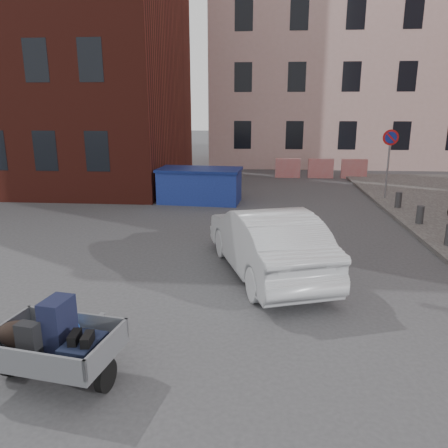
{
  "coord_description": "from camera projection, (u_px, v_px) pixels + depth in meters",
  "views": [
    {
      "loc": [
        1.04,
        -7.9,
        3.63
      ],
      "look_at": [
        0.28,
        1.4,
        1.1
      ],
      "focal_mm": 35.0,
      "sensor_mm": 36.0,
      "label": 1
    }
  ],
  "objects": [
    {
      "name": "barriers",
      "position": [
        321.0,
        169.0,
        22.59
      ],
      "size": [
        4.7,
        0.18,
        1.0
      ],
      "color": "red",
      "rests_on": "ground"
    },
    {
      "name": "no_parking_sign",
      "position": [
        390.0,
        149.0,
        16.75
      ],
      "size": [
        0.6,
        0.09,
        2.65
      ],
      "color": "gray",
      "rests_on": "sidewalk"
    },
    {
      "name": "silver_car",
      "position": [
        266.0,
        241.0,
        9.62
      ],
      "size": [
        2.95,
        4.82,
        1.5
      ],
      "primitive_type": "imported",
      "rotation": [
        0.0,
        0.0,
        3.47
      ],
      "color": "#B9BCC1",
      "rests_on": "ground"
    },
    {
      "name": "ground",
      "position": [
        204.0,
        296.0,
        8.63
      ],
      "size": [
        120.0,
        120.0,
        0.0
      ],
      "primitive_type": "plane",
      "color": "#38383A",
      "rests_on": "ground"
    },
    {
      "name": "trailer",
      "position": [
        54.0,
        342.0,
        5.78
      ],
      "size": [
        1.76,
        1.92,
        1.2
      ],
      "rotation": [
        0.0,
        0.0,
        -0.17
      ],
      "color": "black",
      "rests_on": "ground"
    },
    {
      "name": "building_pink",
      "position": [
        341.0,
        51.0,
        27.49
      ],
      "size": [
        16.0,
        8.0,
        14.0
      ],
      "primitive_type": "cube",
      "color": "#C8A29A",
      "rests_on": "ground"
    },
    {
      "name": "dumpster",
      "position": [
        200.0,
        185.0,
        16.86
      ],
      "size": [
        3.28,
        1.89,
        1.32
      ],
      "rotation": [
        0.0,
        0.0,
        -0.08
      ],
      "color": "navy",
      "rests_on": "ground"
    },
    {
      "name": "building_brick",
      "position": [
        43.0,
        30.0,
        20.02
      ],
      "size": [
        12.0,
        10.0,
        14.0
      ],
      "primitive_type": "cube",
      "color": "#591E16",
      "rests_on": "ground"
    }
  ]
}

